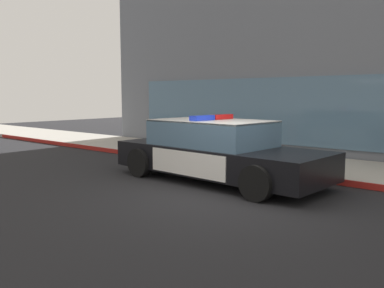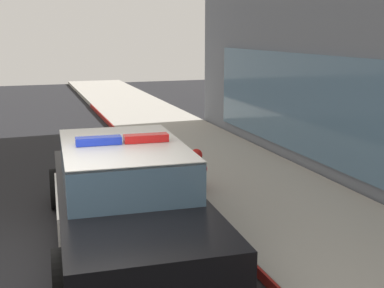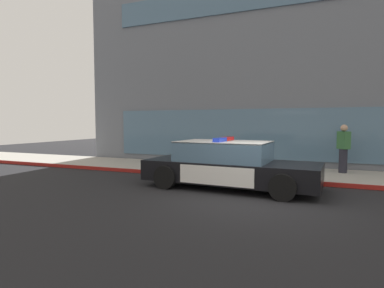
# 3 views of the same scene
# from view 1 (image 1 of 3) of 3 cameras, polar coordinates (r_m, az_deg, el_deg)

# --- Properties ---
(ground) EXTENTS (48.00, 48.00, 0.00)m
(ground) POSITION_cam_1_polar(r_m,az_deg,el_deg) (7.90, 4.97, -7.36)
(ground) COLOR black
(sidewalk) EXTENTS (48.00, 2.93, 0.15)m
(sidewalk) POSITION_cam_1_polar(r_m,az_deg,el_deg) (11.17, 16.41, -3.03)
(sidewalk) COLOR #A39E93
(sidewalk) RESTS_ON ground
(curb_red_paint) EXTENTS (28.80, 0.04, 0.14)m
(curb_red_paint) POSITION_cam_1_polar(r_m,az_deg,el_deg) (9.85, 12.91, -4.22)
(curb_red_paint) COLOR maroon
(curb_red_paint) RESTS_ON ground
(police_cruiser) EXTENTS (5.14, 2.30, 1.49)m
(police_cruiser) POSITION_cam_1_polar(r_m,az_deg,el_deg) (9.25, 3.48, -0.97)
(police_cruiser) COLOR black
(police_cruiser) RESTS_ON ground
(fire_hydrant) EXTENTS (0.34, 0.39, 0.73)m
(fire_hydrant) POSITION_cam_1_polar(r_m,az_deg,el_deg) (11.44, 2.19, -0.37)
(fire_hydrant) COLOR red
(fire_hydrant) RESTS_ON sidewalk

